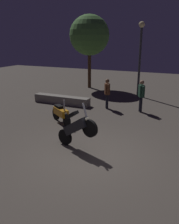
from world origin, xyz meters
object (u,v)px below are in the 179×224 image
object	(u,v)px
motorcycle_black_foreground	(77,128)
streetlamp_far	(140,49)
motorcycle_orange_parked_left	(61,114)
person_rider_beside	(107,91)
person_bystander_far	(141,93)

from	to	relation	value
motorcycle_black_foreground	streetlamp_far	bearing A→B (deg)	105.20
motorcycle_orange_parked_left	motorcycle_black_foreground	bearing A→B (deg)	-13.37
person_rider_beside	streetlamp_far	world-z (taller)	streetlamp_far
motorcycle_orange_parked_left	person_rider_beside	world-z (taller)	person_rider_beside
streetlamp_far	motorcycle_orange_parked_left	bearing A→B (deg)	-105.39
person_rider_beside	person_bystander_far	distance (m)	1.73
motorcycle_black_foreground	person_rider_beside	distance (m)	4.98
motorcycle_orange_parked_left	person_bystander_far	distance (m)	4.14
motorcycle_black_foreground	streetlamp_far	world-z (taller)	streetlamp_far
motorcycle_black_foreground	person_rider_beside	bearing A→B (deg)	114.29
person_rider_beside	streetlamp_far	bearing A→B (deg)	48.76
motorcycle_black_foreground	person_bystander_far	xyz separation A→B (m)	(0.95, 5.03, 0.19)
motorcycle_orange_parked_left	streetlamp_far	distance (m)	7.12
motorcycle_orange_parked_left	streetlamp_far	xyz separation A→B (m)	(1.77, 6.45, 2.44)
motorcycle_black_foreground	motorcycle_orange_parked_left	distance (m)	2.65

